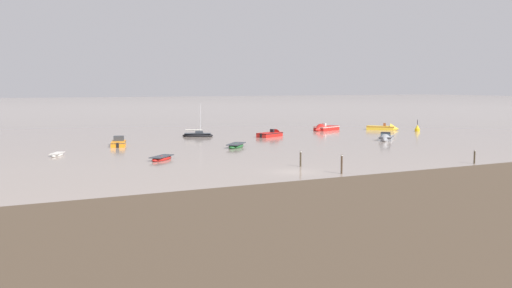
{
  "coord_description": "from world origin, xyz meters",
  "views": [
    {
      "loc": [
        -29.12,
        -47.73,
        8.22
      ],
      "look_at": [
        8.27,
        23.78,
        0.25
      ],
      "focal_mm": 41.1,
      "sensor_mm": 36.0,
      "label": 1
    }
  ],
  "objects": [
    {
      "name": "ground_plane",
      "position": [
        0.0,
        0.0,
        0.0
      ],
      "size": [
        800.0,
        800.0,
        0.0
      ],
      "primitive_type": "plane",
      "color": "gray"
    },
    {
      "name": "mudflat_shore",
      "position": [
        -0.84,
        -19.57,
        0.13
      ],
      "size": [
        351.3,
        27.09,
        0.27
      ],
      "primitive_type": "cube",
      "color": "#4C3D2D",
      "rests_on": "ground"
    },
    {
      "name": "rowboat_moored_0",
      "position": [
        4.91,
        23.16,
        0.2
      ],
      "size": [
        4.35,
        4.62,
        0.75
      ],
      "rotation": [
        0.0,
        0.0,
        0.85
      ],
      "color": "#23602D",
      "rests_on": "ground"
    },
    {
      "name": "rowboat_moored_1",
      "position": [
        -18.09,
        24.35,
        0.13
      ],
      "size": [
        2.34,
        3.24,
        0.49
      ],
      "rotation": [
        0.0,
        0.0,
        4.25
      ],
      "color": "white",
      "rests_on": "ground"
    },
    {
      "name": "sailboat_moored_0",
      "position": [
        6.7,
        41.38,
        0.24
      ],
      "size": [
        5.17,
        3.76,
        5.64
      ],
      "rotation": [
        0.0,
        0.0,
        5.79
      ],
      "color": "black",
      "rests_on": "ground"
    },
    {
      "name": "rowboat_moored_2",
      "position": [
        -8.35,
        14.8,
        0.17
      ],
      "size": [
        3.79,
        3.79,
        0.63
      ],
      "rotation": [
        0.0,
        0.0,
        0.78
      ],
      "color": "red",
      "rests_on": "ground"
    },
    {
      "name": "motorboat_moored_2",
      "position": [
        43.63,
        38.67,
        0.28
      ],
      "size": [
        5.65,
        5.67,
        2.04
      ],
      "rotation": [
        0.0,
        0.0,
        5.49
      ],
      "color": "gold",
      "rests_on": "ground"
    },
    {
      "name": "motorboat_moored_3",
      "position": [
        29.29,
        21.47,
        0.3
      ],
      "size": [
        4.91,
        4.87,
        1.95
      ],
      "rotation": [
        0.0,
        0.0,
        3.92
      ],
      "color": "gray",
      "rests_on": "ground"
    },
    {
      "name": "motorboat_moored_4",
      "position": [
        -8.51,
        32.91,
        0.3
      ],
      "size": [
        3.32,
        5.55,
        1.99
      ],
      "rotation": [
        0.0,
        0.0,
        1.26
      ],
      "color": "orange",
      "rests_on": "ground"
    },
    {
      "name": "motorboat_moored_5",
      "position": [
        32.34,
        42.64,
        0.3
      ],
      "size": [
        6.71,
        4.4,
        2.18
      ],
      "rotation": [
        0.0,
        0.0,
        3.52
      ],
      "color": "red",
      "rests_on": "ground"
    },
    {
      "name": "motorboat_moored_6",
      "position": [
        17.76,
        36.02,
        0.26
      ],
      "size": [
        5.87,
        4.14,
        1.92
      ],
      "rotation": [
        0.0,
        0.0,
        0.44
      ],
      "color": "red",
      "rests_on": "ground"
    },
    {
      "name": "channel_buoy",
      "position": [
        46.4,
        33.06,
        0.46
      ],
      "size": [
        0.9,
        0.9,
        2.3
      ],
      "color": "gold",
      "rests_on": "ground"
    },
    {
      "name": "mooring_post_near",
      "position": [
        3.39,
        -3.01,
        0.85
      ],
      "size": [
        0.22,
        0.22,
        1.99
      ],
      "color": "#433323",
      "rests_on": "ground"
    },
    {
      "name": "mooring_post_left",
      "position": [
        2.58,
        3.0,
        0.76
      ],
      "size": [
        0.22,
        0.22,
        1.76
      ],
      "color": "#3E3323",
      "rests_on": "ground"
    },
    {
      "name": "mooring_post_right",
      "position": [
        20.21,
        -3.68,
        0.7
      ],
      "size": [
        0.22,
        0.22,
        1.61
      ],
      "color": "#3D3323",
      "rests_on": "ground"
    }
  ]
}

